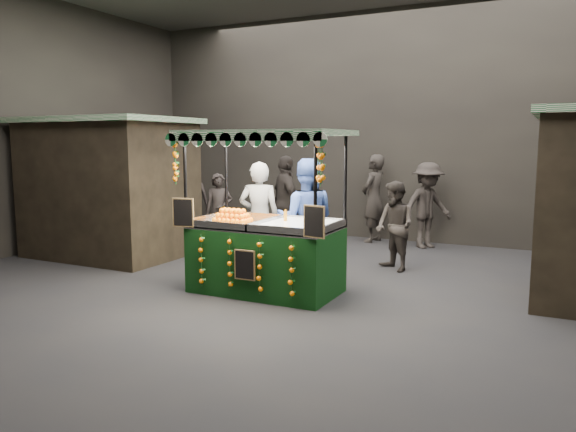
% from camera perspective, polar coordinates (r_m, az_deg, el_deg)
% --- Properties ---
extents(ground, '(12.00, 12.00, 0.00)m').
position_cam_1_polar(ground, '(7.85, 0.82, -8.23)').
color(ground, black).
rests_on(ground, ground).
extents(market_hall, '(12.10, 10.10, 5.05)m').
position_cam_1_polar(market_hall, '(7.65, 0.87, 16.95)').
color(market_hall, black).
rests_on(market_hall, ground).
extents(neighbour_stall_left, '(3.00, 2.20, 2.60)m').
position_cam_1_polar(neighbour_stall_left, '(10.96, -18.03, 2.90)').
color(neighbour_stall_left, black).
rests_on(neighbour_stall_left, ground).
extents(juice_stall, '(2.39, 1.40, 2.32)m').
position_cam_1_polar(juice_stall, '(7.85, -2.36, -2.85)').
color(juice_stall, black).
rests_on(juice_stall, ground).
extents(vendor_grey, '(0.78, 0.63, 1.84)m').
position_cam_1_polar(vendor_grey, '(8.90, -3.00, -0.27)').
color(vendor_grey, slate).
rests_on(vendor_grey, ground).
extents(vendor_blue, '(1.11, 0.99, 1.91)m').
position_cam_1_polar(vendor_blue, '(8.49, 1.85, -0.44)').
color(vendor_blue, navy).
rests_on(vendor_blue, ground).
extents(shopper_0, '(0.66, 0.58, 1.53)m').
position_cam_1_polar(shopper_0, '(11.23, -7.20, 0.53)').
color(shopper_0, '#292321').
rests_on(shopper_0, ground).
extents(shopper_1, '(0.93, 0.91, 1.51)m').
position_cam_1_polar(shopper_1, '(9.35, 11.06, -1.05)').
color(shopper_1, '#2D2724').
rests_on(shopper_1, ground).
extents(shopper_2, '(1.12, 1.09, 1.89)m').
position_cam_1_polar(shopper_2, '(10.98, -0.22, 1.37)').
color(shopper_2, '#292421').
rests_on(shopper_2, ground).
extents(shopper_3, '(1.21, 1.29, 1.75)m').
position_cam_1_polar(shopper_3, '(11.51, 14.27, 1.07)').
color(shopper_3, '#292421').
rests_on(shopper_3, ground).
extents(shopper_4, '(0.98, 0.88, 1.68)m').
position_cam_1_polar(shopper_4, '(13.11, -10.06, 1.83)').
color(shopper_4, black).
rests_on(shopper_4, ground).
extents(shopper_6, '(0.57, 0.76, 1.89)m').
position_cam_1_polar(shopper_6, '(11.98, 8.87, 1.82)').
color(shopper_6, black).
rests_on(shopper_6, ground).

